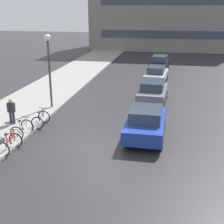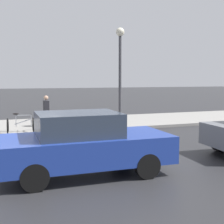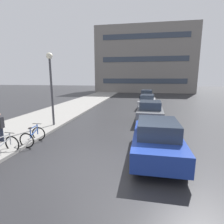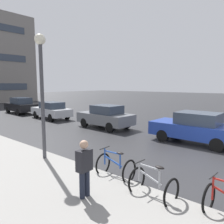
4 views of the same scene
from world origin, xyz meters
The scene contains 9 objects.
ground_plane centered at (0.00, 0.00, 0.00)m, with size 140.00×140.00×0.00m, color #28282B.
bicycle_second centered at (-3.94, 0.09, 0.41)m, with size 0.83×1.18×0.98m.
bicycle_third centered at (-3.57, 1.68, 0.41)m, with size 0.79×1.14×0.96m.
car_blue centered at (2.49, 1.26, 0.81)m, with size 1.98×4.42×1.62m.
car_grey centered at (2.44, 7.48, 0.80)m, with size 2.04×4.13×1.60m.
car_silver centered at (2.36, 13.84, 0.76)m, with size 2.08×4.37×1.50m.
car_black centered at (2.42, 19.39, 0.83)m, with size 2.04×4.25×1.66m.
pedestrian centered at (-5.18, 1.39, 0.93)m, with size 0.41×0.25×1.65m.
streetlamp centered at (-4.14, 4.85, 3.34)m, with size 0.41×0.41×4.91m.
Camera 4 is at (-8.82, -2.61, 3.06)m, focal length 35.00 mm.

